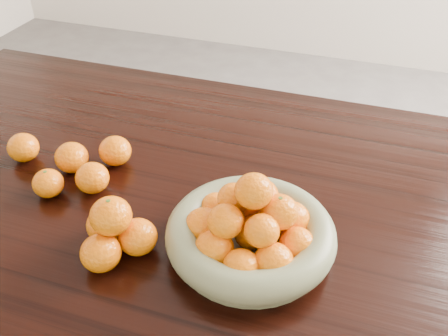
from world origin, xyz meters
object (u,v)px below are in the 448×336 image
(orange_pyramid, at_px, (114,232))
(loose_orange_0, at_px, (48,183))
(dining_table, at_px, (233,223))
(fruit_bowl, at_px, (251,231))

(orange_pyramid, distance_m, loose_orange_0, 0.25)
(dining_table, height_order, orange_pyramid, orange_pyramid)
(fruit_bowl, distance_m, orange_pyramid, 0.26)
(orange_pyramid, height_order, loose_orange_0, orange_pyramid)
(orange_pyramid, xyz_separation_m, loose_orange_0, (-0.22, 0.11, -0.02))
(dining_table, bearing_deg, loose_orange_0, -160.85)
(dining_table, relative_size, fruit_bowl, 6.16)
(fruit_bowl, distance_m, loose_orange_0, 0.46)
(fruit_bowl, bearing_deg, dining_table, 118.67)
(dining_table, xyz_separation_m, loose_orange_0, (-0.38, -0.13, 0.12))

